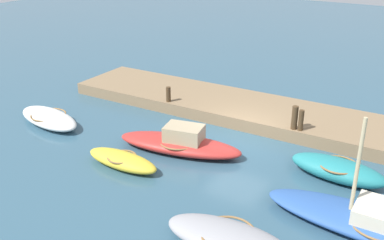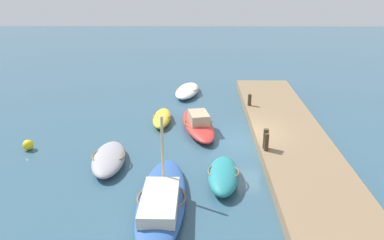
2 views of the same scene
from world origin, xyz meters
The scene contains 12 objects.
ground_plane centered at (0.00, 0.00, 0.00)m, with size 84.00×84.00×0.00m, color #33566B.
dock_platform centered at (0.00, -2.62, 0.29)m, with size 20.46×3.89×0.58m, color #846B4C.
motorboat_red centered at (1.54, 2.43, 0.40)m, with size 5.47×2.59×1.17m.
rowboat_grey centered at (-2.86, 6.85, 0.34)m, with size 3.91×1.78×0.66m.
dinghy_yellow centered at (2.77, 4.66, 0.29)m, with size 3.23×1.17×0.57m.
rowboat_teal centered at (-4.57, 1.33, 0.39)m, with size 3.61×1.65×0.77m.
sailboat_blue centered at (-6.65, 3.97, 0.39)m, with size 7.17×2.08×3.63m.
rowboat_white centered at (8.33, 3.19, 0.32)m, with size 4.06×2.27×0.62m.
mooring_post_west centered at (-2.39, -0.93, 1.04)m, with size 0.22×0.22×0.91m, color #47331E.
mooring_post_mid_west centered at (-2.11, -0.93, 1.10)m, with size 0.26×0.26×1.03m, color #47331E.
mooring_post_mid_east centered at (4.33, -0.93, 0.96)m, with size 0.23×0.23×0.75m, color #47331E.
marker_buoy centered at (-1.20, 11.47, 0.28)m, with size 0.57×0.57×0.57m, color yellow.
Camera 2 is at (-20.64, 2.62, 9.43)m, focal length 37.99 mm.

